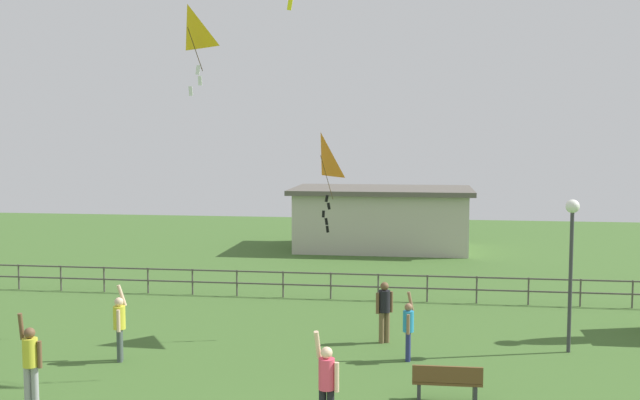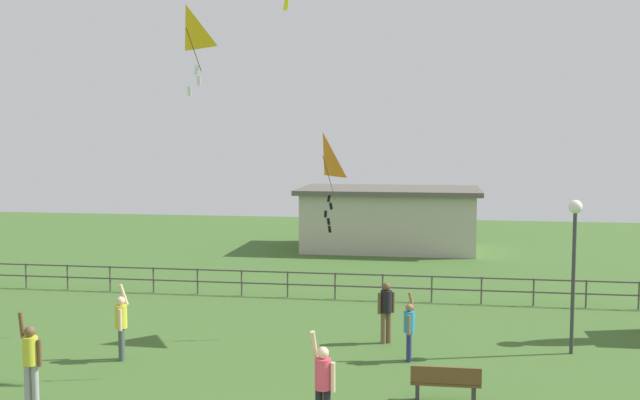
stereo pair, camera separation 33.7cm
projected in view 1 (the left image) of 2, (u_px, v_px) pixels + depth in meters
lamppost at (572, 241)px, 19.37m from camera, size 0.36×0.36×4.10m
park_bench at (447, 382)px, 15.85m from camera, size 1.51×0.43×0.85m
person_0 at (384, 308)px, 20.45m from camera, size 0.46×0.32×1.72m
person_1 at (120, 324)px, 18.77m from camera, size 0.31×0.53×1.95m
person_2 at (408, 327)px, 18.82m from camera, size 0.28×0.45×1.76m
person_3 at (327, 382)px, 14.23m from camera, size 0.52×0.40×2.00m
person_4 at (31, 360)px, 15.61m from camera, size 0.52×0.32×2.02m
kite_0 at (188, 30)px, 15.15m from camera, size 0.91×0.82×1.84m
kite_5 at (321, 158)px, 20.70m from camera, size 0.93×1.14×2.85m
waterfront_railing at (351, 282)px, 25.92m from camera, size 36.04×0.06×0.95m
pavilion_building at (382, 218)px, 37.62m from camera, size 9.10×5.55×3.14m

